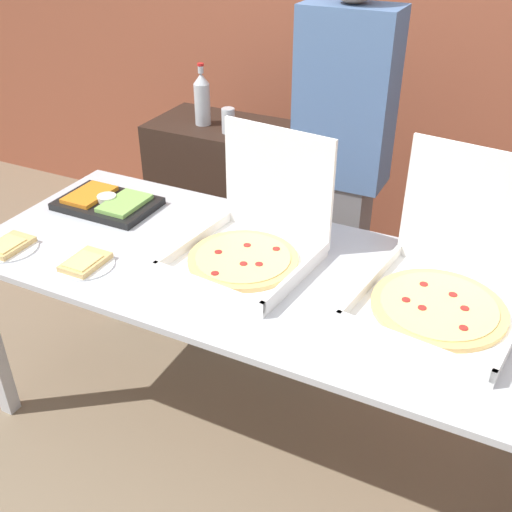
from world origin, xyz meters
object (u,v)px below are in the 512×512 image
(paper_plate_front_left, at_px, (85,263))
(pizza_box_far_left, at_px, (252,240))
(pizza_box_near_left, at_px, (448,284))
(person_guest_plaid, at_px, (341,162))
(soda_bottle, at_px, (202,98))
(veggie_tray, at_px, (107,202))
(paper_plate_front_center, at_px, (9,246))
(soda_can_silver, at_px, (228,121))

(paper_plate_front_left, bearing_deg, pizza_box_far_left, 30.83)
(pizza_box_far_left, height_order, pizza_box_near_left, pizza_box_near_left)
(pizza_box_far_left, height_order, person_guest_plaid, person_guest_plaid)
(soda_bottle, bearing_deg, veggie_tray, -92.80)
(pizza_box_far_left, bearing_deg, pizza_box_near_left, 8.43)
(paper_plate_front_center, distance_m, paper_plate_front_left, 0.34)
(paper_plate_front_center, xyz_separation_m, person_guest_plaid, (0.95, 1.04, 0.13))
(veggie_tray, bearing_deg, paper_plate_front_left, -61.51)
(soda_can_silver, bearing_deg, pizza_box_near_left, -32.43)
(pizza_box_near_left, relative_size, soda_can_silver, 4.57)
(soda_can_silver, bearing_deg, person_guest_plaid, -10.03)
(soda_can_silver, bearing_deg, paper_plate_front_left, -89.41)
(pizza_box_near_left, xyz_separation_m, paper_plate_front_center, (-1.56, -0.37, -0.07))
(pizza_box_near_left, relative_size, person_guest_plaid, 0.31)
(paper_plate_front_center, xyz_separation_m, veggie_tray, (0.12, 0.45, 0.01))
(paper_plate_front_center, distance_m, soda_can_silver, 1.22)
(veggie_tray, height_order, soda_bottle, soda_bottle)
(pizza_box_far_left, height_order, soda_can_silver, pizza_box_far_left)
(veggie_tray, distance_m, soda_can_silver, 0.76)
(veggie_tray, distance_m, soda_bottle, 0.80)
(paper_plate_front_center, distance_m, veggie_tray, 0.46)
(person_guest_plaid, bearing_deg, veggie_tray, 35.42)
(pizza_box_near_left, height_order, soda_can_silver, pizza_box_near_left)
(pizza_box_far_left, relative_size, soda_can_silver, 4.20)
(pizza_box_far_left, distance_m, veggie_tray, 0.76)
(pizza_box_near_left, distance_m, veggie_tray, 1.45)
(veggie_tray, bearing_deg, soda_can_silver, 73.21)
(person_guest_plaid, bearing_deg, soda_bottle, -11.47)
(pizza_box_near_left, distance_m, person_guest_plaid, 0.91)
(pizza_box_far_left, xyz_separation_m, pizza_box_near_left, (0.70, 0.03, 0.00))
(pizza_box_near_left, relative_size, soda_bottle, 1.84)
(paper_plate_front_center, bearing_deg, pizza_box_near_left, 13.43)
(soda_can_silver, bearing_deg, paper_plate_front_center, -105.88)
(pizza_box_near_left, distance_m, soda_can_silver, 1.46)
(veggie_tray, xyz_separation_m, soda_bottle, (0.04, 0.76, 0.25))
(paper_plate_front_center, relative_size, soda_can_silver, 1.72)
(soda_bottle, distance_m, soda_can_silver, 0.20)
(paper_plate_front_center, height_order, soda_bottle, soda_bottle)
(soda_bottle, bearing_deg, pizza_box_far_left, -50.49)
(soda_can_silver, relative_size, person_guest_plaid, 0.07)
(veggie_tray, distance_m, person_guest_plaid, 1.03)
(veggie_tray, bearing_deg, person_guest_plaid, 35.42)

